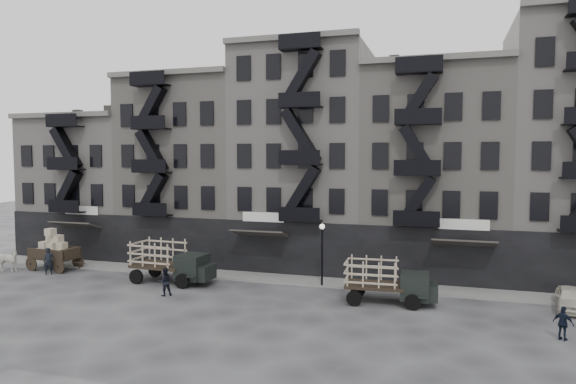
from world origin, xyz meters
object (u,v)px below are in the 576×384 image
(wagon, at_px, (53,246))
(stake_truck_east, at_px, (388,278))
(car_east, at_px, (571,299))
(pedestrian_west, at_px, (49,261))
(horse, at_px, (7,261))
(stake_truck_west, at_px, (170,259))
(pedestrian_mid, at_px, (165,282))
(policeman, at_px, (563,323))

(wagon, xyz_separation_m, stake_truck_east, (25.73, -1.67, -0.31))
(car_east, xyz_separation_m, pedestrian_west, (-34.97, -1.68, 0.35))
(stake_truck_east, bearing_deg, wagon, 173.36)
(horse, bearing_deg, pedestrian_west, -97.71)
(wagon, relative_size, pedestrian_west, 1.96)
(horse, height_order, stake_truck_east, stake_truck_east)
(stake_truck_west, distance_m, pedestrian_mid, 3.45)
(car_east, height_order, pedestrian_mid, pedestrian_mid)
(stake_truck_west, distance_m, car_east, 25.15)
(wagon, height_order, pedestrian_mid, wagon)
(wagon, bearing_deg, policeman, -4.70)
(horse, bearing_deg, car_east, -96.92)
(stake_truck_east, xyz_separation_m, pedestrian_mid, (-13.58, -2.39, -0.63))
(car_east, height_order, policeman, policeman)
(stake_truck_west, height_order, pedestrian_mid, stake_truck_west)
(pedestrian_west, relative_size, policeman, 1.22)
(stake_truck_east, bearing_deg, horse, 177.01)
(horse, height_order, pedestrian_west, pedestrian_west)
(stake_truck_east, bearing_deg, pedestrian_west, 176.72)
(wagon, distance_m, stake_truck_east, 25.79)
(car_east, bearing_deg, horse, -170.31)
(stake_truck_west, xyz_separation_m, stake_truck_east, (14.95, -0.68, -0.15))
(stake_truck_west, bearing_deg, horse, -174.41)
(car_east, distance_m, pedestrian_west, 35.01)
(wagon, bearing_deg, pedestrian_mid, -14.27)
(policeman, bearing_deg, car_east, -71.76)
(stake_truck_west, relative_size, pedestrian_west, 2.96)
(horse, xyz_separation_m, car_east, (38.78, 1.80, -0.20))
(pedestrian_mid, height_order, policeman, pedestrian_mid)
(horse, relative_size, policeman, 1.23)
(policeman, bearing_deg, stake_truck_west, 22.55)
(wagon, distance_m, car_east, 35.91)
(horse, relative_size, stake_truck_west, 0.34)
(pedestrian_west, bearing_deg, horse, 137.99)
(stake_truck_west, bearing_deg, stake_truck_east, 0.28)
(pedestrian_west, distance_m, policeman, 33.72)
(stake_truck_west, xyz_separation_m, car_east, (25.10, 1.15, -1.02))
(stake_truck_west, bearing_deg, pedestrian_west, -174.08)
(policeman, bearing_deg, pedestrian_mid, 29.67)
(stake_truck_west, distance_m, pedestrian_west, 9.90)
(pedestrian_mid, bearing_deg, car_east, 148.46)
(pedestrian_mid, bearing_deg, pedestrian_west, -54.37)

